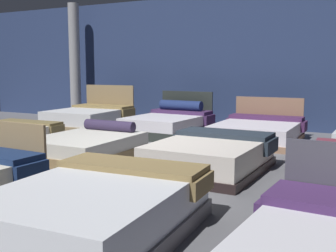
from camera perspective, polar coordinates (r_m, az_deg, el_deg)
The scene contains 10 objects.
ground_plane at distance 6.67m, azimuth -4.38°, elevation -5.64°, with size 18.00×18.00×0.02m, color #5B5B60.
showroom_back_wall at distance 11.16m, azimuth 9.68°, elevation 8.79°, with size 18.00×0.06×3.50m, color navy.
bed_2 at distance 3.97m, azimuth -9.93°, elevation -11.26°, with size 1.73×2.17×0.55m.
bed_4 at distance 8.95m, azimuth -21.62°, elevation -1.37°, with size 1.64×2.03×0.43m.
bed_5 at distance 7.45m, azimuth -11.06°, elevation -2.70°, with size 1.52×1.91×0.58m.
bed_6 at distance 6.35m, azimuth 5.86°, elevation -4.03°, with size 1.61×2.00×0.53m.
bed_8 at distance 10.96m, azimuth -10.68°, elevation 1.04°, with size 1.72×2.10×1.10m.
bed_9 at distance 9.87m, azimuth 0.12°, elevation 0.36°, with size 1.67×2.13×0.98m.
bed_10 at distance 9.05m, azimuth 12.23°, elevation -0.74°, with size 1.77×2.07×0.89m.
support_pillar at distance 13.11m, azimuth -12.67°, elevation 8.55°, with size 0.33×0.33×3.50m, color #99999E.
Camera 1 is at (3.43, -5.50, 1.54)m, focal length 44.39 mm.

